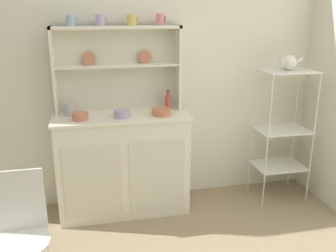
{
  "coord_description": "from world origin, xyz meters",
  "views": [
    {
      "loc": [
        -0.49,
        -1.63,
        1.74
      ],
      "look_at": [
        0.1,
        1.12,
        0.85
      ],
      "focal_mm": 39.39,
      "sensor_mm": 36.0,
      "label": 1
    }
  ],
  "objects_px": {
    "cup_sky_0": "(71,20)",
    "porcelain_teapot": "(289,62)",
    "hutch_shelf_unit": "(117,62)",
    "bakers_rack": "(283,122)",
    "hutch_cabinet": "(123,163)",
    "wire_chair": "(19,228)",
    "bowl_mixing_large": "(80,116)",
    "jam_bottle": "(168,102)",
    "utensil_jar": "(69,109)"
  },
  "relations": [
    {
      "from": "cup_sky_0",
      "to": "bowl_mixing_large",
      "type": "distance_m",
      "value": 0.76
    },
    {
      "from": "hutch_shelf_unit",
      "to": "bakers_rack",
      "type": "distance_m",
      "value": 1.6
    },
    {
      "from": "bakers_rack",
      "to": "bowl_mixing_large",
      "type": "height_order",
      "value": "bakers_rack"
    },
    {
      "from": "hutch_shelf_unit",
      "to": "bowl_mixing_large",
      "type": "distance_m",
      "value": 0.57
    },
    {
      "from": "jam_bottle",
      "to": "utensil_jar",
      "type": "relative_size",
      "value": 0.72
    },
    {
      "from": "hutch_shelf_unit",
      "to": "utensil_jar",
      "type": "xyz_separation_m",
      "value": [
        -0.42,
        -0.09,
        -0.36
      ]
    },
    {
      "from": "hutch_shelf_unit",
      "to": "porcelain_teapot",
      "type": "relative_size",
      "value": 4.78
    },
    {
      "from": "hutch_shelf_unit",
      "to": "wire_chair",
      "type": "height_order",
      "value": "hutch_shelf_unit"
    },
    {
      "from": "utensil_jar",
      "to": "porcelain_teapot",
      "type": "relative_size",
      "value": 1.1
    },
    {
      "from": "hutch_shelf_unit",
      "to": "utensil_jar",
      "type": "height_order",
      "value": "hutch_shelf_unit"
    },
    {
      "from": "wire_chair",
      "to": "bowl_mixing_large",
      "type": "relative_size",
      "value": 6.61
    },
    {
      "from": "hutch_shelf_unit",
      "to": "wire_chair",
      "type": "distance_m",
      "value": 1.56
    },
    {
      "from": "bowl_mixing_large",
      "to": "cup_sky_0",
      "type": "bearing_deg",
      "value": 96.47
    },
    {
      "from": "utensil_jar",
      "to": "porcelain_teapot",
      "type": "xyz_separation_m",
      "value": [
        1.9,
        -0.12,
        0.34
      ]
    },
    {
      "from": "porcelain_teapot",
      "to": "hutch_shelf_unit",
      "type": "bearing_deg",
      "value": 172.0
    },
    {
      "from": "utensil_jar",
      "to": "hutch_shelf_unit",
      "type": "bearing_deg",
      "value": 11.63
    },
    {
      "from": "hutch_cabinet",
      "to": "bowl_mixing_large",
      "type": "bearing_deg",
      "value": -167.61
    },
    {
      "from": "porcelain_teapot",
      "to": "bakers_rack",
      "type": "bearing_deg",
      "value": 0.0
    },
    {
      "from": "cup_sky_0",
      "to": "porcelain_teapot",
      "type": "height_order",
      "value": "cup_sky_0"
    },
    {
      "from": "bakers_rack",
      "to": "cup_sky_0",
      "type": "relative_size",
      "value": 14.45
    },
    {
      "from": "bakers_rack",
      "to": "wire_chair",
      "type": "height_order",
      "value": "bakers_rack"
    },
    {
      "from": "cup_sky_0",
      "to": "porcelain_teapot",
      "type": "bearing_deg",
      "value": -5.15
    },
    {
      "from": "hutch_cabinet",
      "to": "bowl_mixing_large",
      "type": "xyz_separation_m",
      "value": [
        -0.33,
        -0.07,
        0.47
      ]
    },
    {
      "from": "cup_sky_0",
      "to": "utensil_jar",
      "type": "relative_size",
      "value": 0.35
    },
    {
      "from": "hutch_shelf_unit",
      "to": "porcelain_teapot",
      "type": "bearing_deg",
      "value": -8.0
    },
    {
      "from": "hutch_cabinet",
      "to": "jam_bottle",
      "type": "xyz_separation_m",
      "value": [
        0.42,
        0.09,
        0.51
      ]
    },
    {
      "from": "cup_sky_0",
      "to": "jam_bottle",
      "type": "distance_m",
      "value": 1.04
    },
    {
      "from": "bakers_rack",
      "to": "hutch_shelf_unit",
      "type": "bearing_deg",
      "value": 172.01
    },
    {
      "from": "hutch_cabinet",
      "to": "wire_chair",
      "type": "bearing_deg",
      "value": -125.97
    },
    {
      "from": "bakers_rack",
      "to": "porcelain_teapot",
      "type": "relative_size",
      "value": 5.51
    },
    {
      "from": "hutch_cabinet",
      "to": "hutch_shelf_unit",
      "type": "distance_m",
      "value": 0.87
    },
    {
      "from": "jam_bottle",
      "to": "utensil_jar",
      "type": "distance_m",
      "value": 0.85
    },
    {
      "from": "bowl_mixing_large",
      "to": "utensil_jar",
      "type": "bearing_deg",
      "value": 120.45
    },
    {
      "from": "hutch_cabinet",
      "to": "wire_chair",
      "type": "xyz_separation_m",
      "value": [
        -0.7,
        -0.97,
        0.06
      ]
    },
    {
      "from": "bakers_rack",
      "to": "wire_chair",
      "type": "bearing_deg",
      "value": -156.99
    },
    {
      "from": "bakers_rack",
      "to": "porcelain_teapot",
      "type": "height_order",
      "value": "porcelain_teapot"
    },
    {
      "from": "bakers_rack",
      "to": "wire_chair",
      "type": "xyz_separation_m",
      "value": [
        -2.19,
        -0.93,
        -0.23
      ]
    },
    {
      "from": "cup_sky_0",
      "to": "bowl_mixing_large",
      "type": "relative_size",
      "value": 0.66
    },
    {
      "from": "hutch_cabinet",
      "to": "bowl_mixing_large",
      "type": "relative_size",
      "value": 8.88
    },
    {
      "from": "wire_chair",
      "to": "hutch_shelf_unit",
      "type": "bearing_deg",
      "value": 40.45
    },
    {
      "from": "wire_chair",
      "to": "jam_bottle",
      "type": "xyz_separation_m",
      "value": [
        1.13,
        1.06,
        0.45
      ]
    },
    {
      "from": "utensil_jar",
      "to": "jam_bottle",
      "type": "bearing_deg",
      "value": 0.57
    },
    {
      "from": "bowl_mixing_large",
      "to": "hutch_shelf_unit",
      "type": "bearing_deg",
      "value": 35.53
    },
    {
      "from": "jam_bottle",
      "to": "porcelain_teapot",
      "type": "relative_size",
      "value": 0.79
    },
    {
      "from": "hutch_shelf_unit",
      "to": "jam_bottle",
      "type": "relative_size",
      "value": 6.03
    },
    {
      "from": "hutch_shelf_unit",
      "to": "bowl_mixing_large",
      "type": "relative_size",
      "value": 8.31
    },
    {
      "from": "hutch_cabinet",
      "to": "cup_sky_0",
      "type": "xyz_separation_m",
      "value": [
        -0.36,
        0.12,
        1.2
      ]
    },
    {
      "from": "hutch_shelf_unit",
      "to": "bakers_rack",
      "type": "relative_size",
      "value": 0.87
    },
    {
      "from": "jam_bottle",
      "to": "wire_chair",
      "type": "bearing_deg",
      "value": -136.83
    },
    {
      "from": "wire_chair",
      "to": "cup_sky_0",
      "type": "xyz_separation_m",
      "value": [
        0.35,
        1.09,
        1.14
      ]
    }
  ]
}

